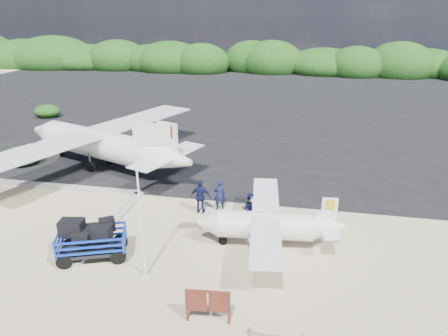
% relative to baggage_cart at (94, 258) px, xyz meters
% --- Properties ---
extents(ground, '(160.00, 160.00, 0.00)m').
position_rel_baggage_cart_xyz_m(ground, '(4.00, 1.18, 0.00)').
color(ground, beige).
extents(asphalt_apron, '(90.00, 50.00, 0.04)m').
position_rel_baggage_cart_xyz_m(asphalt_apron, '(4.00, 31.18, 0.00)').
color(asphalt_apron, '#B2B2B2').
rests_on(asphalt_apron, ground).
extents(lagoon, '(9.00, 7.00, 0.40)m').
position_rel_baggage_cart_xyz_m(lagoon, '(-5.00, 2.68, 0.00)').
color(lagoon, '#B2B2B2').
rests_on(lagoon, ground).
extents(vegetation_band, '(124.00, 8.00, 4.40)m').
position_rel_baggage_cart_xyz_m(vegetation_band, '(4.00, 56.18, 0.00)').
color(vegetation_band, '#B2B2B2').
rests_on(vegetation_band, ground).
extents(baggage_cart, '(3.31, 2.56, 1.46)m').
position_rel_baggage_cart_xyz_m(baggage_cart, '(0.00, 0.00, 0.00)').
color(baggage_cart, '#0D39CC').
rests_on(baggage_cart, ground).
extents(flagpole, '(1.31, 0.71, 6.21)m').
position_rel_baggage_cart_xyz_m(flagpole, '(2.57, -0.78, 0.00)').
color(flagpole, white).
rests_on(flagpole, ground).
extents(signboard, '(1.57, 0.29, 1.29)m').
position_rel_baggage_cart_xyz_m(signboard, '(5.49, -2.72, 0.00)').
color(signboard, '#60281B').
rests_on(signboard, ground).
extents(crew_a, '(0.70, 0.58, 1.65)m').
position_rel_baggage_cart_xyz_m(crew_a, '(4.25, 5.28, 0.83)').
color(crew_a, '#121843').
rests_on(crew_a, ground).
extents(crew_b, '(0.87, 0.72, 1.65)m').
position_rel_baggage_cart_xyz_m(crew_b, '(5.98, 3.97, 0.82)').
color(crew_b, '#121843').
rests_on(crew_b, ground).
extents(crew_c, '(1.06, 0.47, 1.79)m').
position_rel_baggage_cart_xyz_m(crew_c, '(3.41, 4.71, 0.90)').
color(crew_c, '#121843').
rests_on(crew_c, ground).
extents(aircraft_small, '(7.10, 7.10, 2.34)m').
position_rel_baggage_cart_xyz_m(aircraft_small, '(-5.18, 31.83, 0.00)').
color(aircraft_small, '#B2B2B2').
rests_on(aircraft_small, ground).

